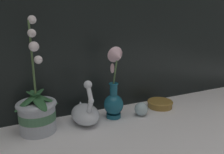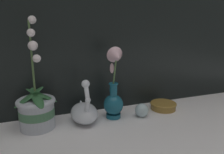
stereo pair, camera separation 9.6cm
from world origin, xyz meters
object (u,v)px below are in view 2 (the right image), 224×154
object	(u,v)px
amber_dish	(163,105)
glass_sphere	(142,110)
orchid_potted_plant	(37,108)
swan_figurine	(84,111)
blue_vase	(114,94)

from	to	relation	value
amber_dish	glass_sphere	bearing A→B (deg)	-162.70
orchid_potted_plant	swan_figurine	bearing A→B (deg)	-2.59
orchid_potted_plant	blue_vase	distance (m)	0.33
orchid_potted_plant	blue_vase	xyz separation A→B (m)	(0.33, -0.02, 0.03)
glass_sphere	amber_dish	bearing A→B (deg)	17.30
blue_vase	orchid_potted_plant	bearing A→B (deg)	176.75
orchid_potted_plant	amber_dish	xyz separation A→B (m)	(0.60, -0.00, -0.06)
swan_figurine	orchid_potted_plant	bearing A→B (deg)	177.41
orchid_potted_plant	glass_sphere	bearing A→B (deg)	-6.03
swan_figurine	blue_vase	world-z (taller)	blue_vase
orchid_potted_plant	blue_vase	world-z (taller)	orchid_potted_plant
blue_vase	glass_sphere	bearing A→B (deg)	-13.11
amber_dish	swan_figurine	bearing A→B (deg)	-179.23
orchid_potted_plant	swan_figurine	distance (m)	0.20
swan_figurine	glass_sphere	size ratio (longest dim) A/B	3.21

